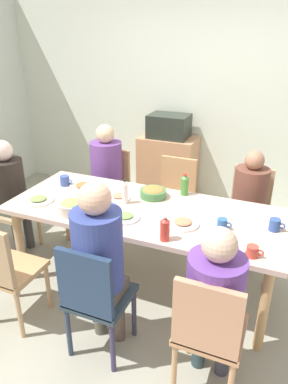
% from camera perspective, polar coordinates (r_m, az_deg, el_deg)
% --- Properties ---
extents(ground_plane, '(6.43, 6.43, 0.00)m').
position_cam_1_polar(ground_plane, '(3.37, 0.00, -14.19)').
color(ground_plane, '#9A9988').
extents(wall_back, '(5.59, 0.12, 2.60)m').
position_cam_1_polar(wall_back, '(4.56, 9.75, 13.94)').
color(wall_back, silver).
rests_on(wall_back, ground_plane).
extents(dining_table, '(2.28, 0.93, 0.76)m').
position_cam_1_polar(dining_table, '(2.99, 0.00, -3.90)').
color(dining_table, '#CDAE9C').
rests_on(dining_table, ground_plane).
extents(chair_0, '(0.40, 0.40, 0.90)m').
position_cam_1_polar(chair_0, '(3.85, -21.38, -1.74)').
color(chair_0, tan).
rests_on(chair_0, ground_plane).
extents(person_0, '(0.34, 0.34, 1.18)m').
position_cam_1_polar(person_0, '(3.71, -20.84, 0.85)').
color(person_0, '#3E3E40').
rests_on(person_0, ground_plane).
extents(chair_1, '(0.40, 0.40, 0.90)m').
position_cam_1_polar(chair_1, '(2.25, 10.28, -20.83)').
color(chair_1, tan).
rests_on(chair_1, ground_plane).
extents(person_1, '(0.34, 0.34, 1.15)m').
position_cam_1_polar(person_1, '(2.19, 11.22, -15.78)').
color(person_1, '#293D43').
rests_on(person_1, ground_plane).
extents(chair_2, '(0.40, 0.40, 0.90)m').
position_cam_1_polar(chair_2, '(2.86, -21.53, -11.28)').
color(chair_2, tan).
rests_on(chair_2, ground_plane).
extents(chair_3, '(0.40, 0.40, 0.90)m').
position_cam_1_polar(chair_3, '(3.78, 4.96, -0.56)').
color(chair_3, tan).
rests_on(chair_3, ground_plane).
extents(chair_4, '(0.40, 0.40, 0.90)m').
position_cam_1_polar(chair_4, '(3.65, 16.40, -2.48)').
color(chair_4, tan).
rests_on(chair_4, ground_plane).
extents(person_4, '(0.31, 0.31, 1.12)m').
position_cam_1_polar(person_4, '(3.50, 16.52, -0.68)').
color(person_4, '#2F344F').
rests_on(person_4, ground_plane).
extents(chair_5, '(0.40, 0.40, 0.90)m').
position_cam_1_polar(chair_5, '(2.46, -7.94, -16.06)').
color(chair_5, '#273743').
rests_on(chair_5, ground_plane).
extents(person_5, '(0.33, 0.33, 1.29)m').
position_cam_1_polar(person_5, '(2.36, -7.22, -9.98)').
color(person_5, '#535043').
rests_on(person_5, ground_plane).
extents(chair_6, '(0.40, 0.40, 0.90)m').
position_cam_1_polar(chair_6, '(4.05, -5.33, 1.19)').
color(chair_6, tan).
rests_on(chair_6, ground_plane).
extents(person_6, '(0.34, 0.34, 1.22)m').
position_cam_1_polar(person_6, '(3.89, -6.06, 3.75)').
color(person_6, '#372A54').
rests_on(person_6, ground_plane).
extents(plate_0, '(0.23, 0.23, 0.04)m').
position_cam_1_polar(plate_0, '(2.80, -3.05, -3.98)').
color(plate_0, white).
rests_on(plate_0, dining_table).
extents(plate_1, '(0.26, 0.26, 0.04)m').
position_cam_1_polar(plate_1, '(3.20, -16.52, -1.20)').
color(plate_1, silver).
rests_on(plate_1, dining_table).
extents(plate_2, '(0.25, 0.25, 0.04)m').
position_cam_1_polar(plate_2, '(2.73, 6.23, -4.95)').
color(plate_2, silver).
rests_on(plate_2, dining_table).
extents(plate_3, '(0.26, 0.26, 0.04)m').
position_cam_1_polar(plate_3, '(3.39, -9.69, 0.93)').
color(plate_3, silver).
rests_on(plate_3, dining_table).
extents(plate_4, '(0.23, 0.23, 0.04)m').
position_cam_1_polar(plate_4, '(2.50, 13.34, -8.43)').
color(plate_4, white).
rests_on(plate_4, dining_table).
extents(plate_5, '(0.20, 0.20, 0.04)m').
position_cam_1_polar(plate_5, '(3.13, -4.01, -0.82)').
color(plate_5, white).
rests_on(plate_5, dining_table).
extents(bowl_0, '(0.22, 0.22, 0.11)m').
position_cam_1_polar(bowl_0, '(2.92, -11.38, -2.33)').
color(bowl_0, beige).
rests_on(bowl_0, dining_table).
extents(bowl_1, '(0.23, 0.23, 0.09)m').
position_cam_1_polar(bowl_1, '(3.14, 1.49, -0.05)').
color(bowl_1, '#437B43').
rests_on(bowl_1, dining_table).
extents(cup_0, '(0.12, 0.08, 0.09)m').
position_cam_1_polar(cup_0, '(2.79, 20.19, -4.94)').
color(cup_0, '#305098').
rests_on(cup_0, dining_table).
extents(cup_1, '(0.11, 0.08, 0.10)m').
position_cam_1_polar(cup_1, '(2.69, -5.42, -4.49)').
color(cup_1, '#ECCF4A').
rests_on(cup_1, dining_table).
extents(cup_2, '(0.11, 0.07, 0.08)m').
position_cam_1_polar(cup_2, '(2.70, 12.42, -5.01)').
color(cup_2, '#2E5F9D').
rests_on(cup_2, dining_table).
extents(cup_3, '(0.12, 0.09, 0.10)m').
position_cam_1_polar(cup_3, '(2.47, 10.50, -7.72)').
color(cup_3, '#33549D').
rests_on(cup_3, dining_table).
extents(cup_4, '(0.11, 0.08, 0.08)m').
position_cam_1_polar(cup_4, '(2.44, 16.97, -9.06)').
color(cup_4, '#C24233').
rests_on(cup_4, dining_table).
extents(cup_5, '(0.12, 0.09, 0.10)m').
position_cam_1_polar(cup_5, '(3.46, -12.53, 1.78)').
color(cup_5, '#3A53A6').
rests_on(cup_5, dining_table).
extents(cup_6, '(0.12, 0.08, 0.10)m').
position_cam_1_polar(cup_6, '(3.11, -7.56, -0.48)').
color(cup_6, '#508B61').
rests_on(cup_6, dining_table).
extents(bottle_0, '(0.07, 0.07, 0.20)m').
position_cam_1_polar(bottle_0, '(3.19, 6.51, 1.12)').
color(bottle_0, '#458837').
rests_on(bottle_0, dining_table).
extents(bottle_1, '(0.05, 0.05, 0.22)m').
position_cam_1_polar(bottle_1, '(3.01, -3.08, -0.04)').
color(bottle_1, silver).
rests_on(bottle_1, dining_table).
extents(bottle_2, '(0.07, 0.07, 0.19)m').
position_cam_1_polar(bottle_2, '(2.49, 3.35, -5.90)').
color(bottle_2, red).
rests_on(bottle_2, dining_table).
extents(side_cabinet, '(0.70, 0.44, 0.90)m').
position_cam_1_polar(side_cabinet, '(4.60, 3.80, 3.32)').
color(side_cabinet, tan).
rests_on(side_cabinet, ground_plane).
extents(microwave, '(0.48, 0.36, 0.28)m').
position_cam_1_polar(microwave, '(4.43, 4.01, 10.47)').
color(microwave, '#262E26').
rests_on(microwave, side_cabinet).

